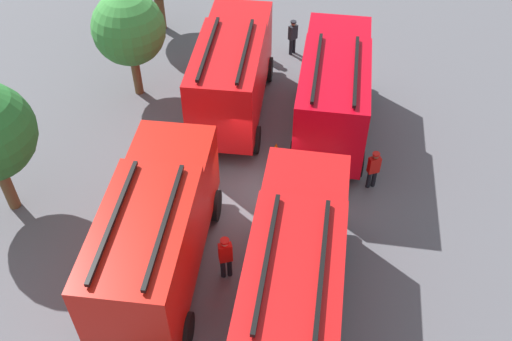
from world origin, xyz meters
The scene contains 14 objects.
ground_plane centered at (0.00, 0.00, 0.00)m, with size 45.62×45.62×0.00m, color #4C4C51.
fire_truck_0 centered at (-4.27, -2.27, 2.15)m, with size 7.40×3.33×3.88m.
fire_truck_1 centered at (4.38, -1.94, 2.15)m, with size 7.42×3.36×3.88m.
fire_truck_2 centered at (-3.99, 2.01, 2.15)m, with size 7.46×3.54×3.88m.
fire_truck_3 centered at (4.58, 2.20, 2.15)m, with size 7.47×3.55×3.88m.
firefighter_0 centered at (1.68, -3.95, 0.92)m, with size 0.42×0.48×1.65m.
firefighter_1 centered at (-3.53, 0.05, 1.00)m, with size 0.41×0.48×1.77m.
firefighter_2 centered at (9.18, 2.27, 1.00)m, with size 0.47×0.36×1.77m.
firefighter_3 centered at (9.80, 0.77, 0.97)m, with size 0.48×0.43×1.73m.
firefighter_4 centered at (8.77, 3.26, 1.00)m, with size 0.43×0.48×1.77m.
tree_1 centered at (4.95, 6.68, 3.16)m, with size 3.03×3.03×4.69m.
traffic_cone_0 centered at (0.17, -1.48, 0.36)m, with size 0.50×0.50×0.72m, color #F2600C.
traffic_cone_1 centered at (2.51, -0.15, 0.28)m, with size 0.39×0.39×0.56m, color #F2600C.
traffic_cone_2 centered at (-4.05, 4.33, 0.32)m, with size 0.44×0.44×0.63m, color #F2600C.
Camera 1 is at (-13.86, -3.65, 15.24)m, focal length 40.24 mm.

